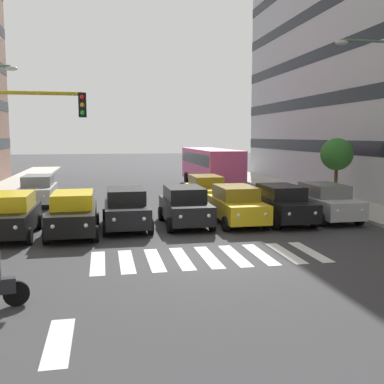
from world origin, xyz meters
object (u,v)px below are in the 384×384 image
at_px(car_0, 325,202).
at_px(car_3, 185,206).
at_px(car_6, 10,215).
at_px(street_tree_1, 337,155).
at_px(car_row2_0, 38,190).
at_px(car_row2_1, 206,190).
at_px(bus_behind_traffic, 210,164).
at_px(car_4, 126,208).
at_px(car_2, 236,205).
at_px(car_1, 282,204).
at_px(car_5, 73,213).

xyz_separation_m(car_0, car_3, (6.78, -0.02, 0.00)).
bearing_deg(car_6, street_tree_1, -161.85).
bearing_deg(car_row2_0, car_3, 133.89).
bearing_deg(car_row2_1, bus_behind_traffic, -104.91).
bearing_deg(car_0, car_4, 0.83).
relative_size(car_6, car_row2_1, 1.00).
xyz_separation_m(car_0, street_tree_1, (-3.06, -4.61, 2.02)).
bearing_deg(car_6, car_row2_1, -145.61).
distance_m(car_2, car_row2_0, 12.32).
distance_m(car_1, car_row2_1, 6.14).
xyz_separation_m(car_3, street_tree_1, (-9.84, -4.59, 2.02)).
xyz_separation_m(car_0, car_1, (2.28, 0.23, 0.00)).
bearing_deg(street_tree_1, car_row2_0, -9.84).
relative_size(car_1, car_3, 1.00).
relative_size(car_2, car_6, 1.00).
distance_m(car_1, street_tree_1, 7.48).
bearing_deg(car_2, car_0, -178.34).
distance_m(car_5, car_row2_0, 8.98).
distance_m(car_1, car_3, 4.50).
height_order(car_4, bus_behind_traffic, bus_behind_traffic).
xyz_separation_m(car_0, car_2, (4.43, 0.13, 0.00)).
bearing_deg(car_6, car_row2_0, -89.50).
height_order(car_row2_1, street_tree_1, street_tree_1).
height_order(car_5, street_tree_1, street_tree_1).
bearing_deg(bus_behind_traffic, car_0, 99.30).
relative_size(car_3, car_5, 1.00).
xyz_separation_m(car_0, car_row2_1, (4.53, -5.49, 0.00)).
relative_size(car_2, street_tree_1, 1.19).
bearing_deg(car_row2_1, car_6, 34.39).
bearing_deg(car_row2_0, car_1, 146.44).
height_order(car_0, car_row2_0, same).
bearing_deg(street_tree_1, car_3, 25.01).
bearing_deg(bus_behind_traffic, car_5, 58.25).
bearing_deg(car_row2_0, bus_behind_traffic, -151.59).
distance_m(car_2, street_tree_1, 9.09).
bearing_deg(car_6, car_3, -172.14).
distance_m(car_4, car_5, 2.35).
bearing_deg(car_1, car_2, -2.69).
bearing_deg(car_row2_0, car_0, 151.67).
xyz_separation_m(car_3, car_4, (2.62, 0.16, 0.00)).
relative_size(car_0, car_row2_1, 1.00).
bearing_deg(car_3, car_1, 176.82).
height_order(car_5, car_row2_1, same).
bearing_deg(car_2, street_tree_1, -147.67).
height_order(car_row2_0, bus_behind_traffic, bus_behind_traffic).
relative_size(bus_behind_traffic, street_tree_1, 2.82).
xyz_separation_m(car_1, car_3, (4.50, -0.25, 0.00)).
distance_m(bus_behind_traffic, street_tree_1, 10.80).
bearing_deg(car_2, car_row2_1, -88.94).
distance_m(car_3, street_tree_1, 11.04).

